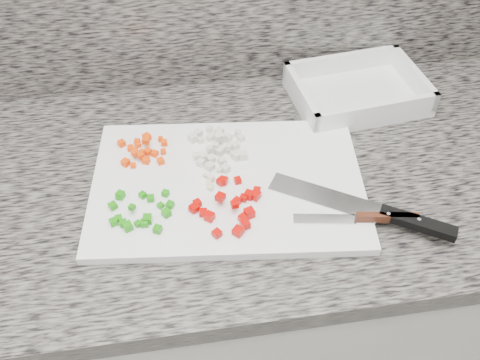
# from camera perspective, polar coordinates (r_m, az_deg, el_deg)

# --- Properties ---
(cabinet) EXTENTS (3.92, 0.62, 0.86)m
(cabinet) POSITION_cam_1_polar(r_m,az_deg,el_deg) (1.39, -3.45, -13.21)
(cabinet) COLOR silver
(cabinet) RESTS_ON ground
(countertop) EXTENTS (3.96, 0.64, 0.04)m
(countertop) POSITION_cam_1_polar(r_m,az_deg,el_deg) (1.03, -4.55, -0.33)
(countertop) COLOR #666159
(countertop) RESTS_ON cabinet
(cutting_board) EXTENTS (0.53, 0.38, 0.02)m
(cutting_board) POSITION_cam_1_polar(r_m,az_deg,el_deg) (0.98, -1.33, -0.44)
(cutting_board) COLOR white
(cutting_board) RESTS_ON countertop
(carrot_pile) EXTENTS (0.10, 0.09, 0.02)m
(carrot_pile) POSITION_cam_1_polar(r_m,az_deg,el_deg) (1.04, -10.38, 3.11)
(carrot_pile) COLOR #FF4405
(carrot_pile) RESTS_ON cutting_board
(onion_pile) EXTENTS (0.11, 0.13, 0.02)m
(onion_pile) POSITION_cam_1_polar(r_m,az_deg,el_deg) (1.03, -2.42, 3.63)
(onion_pile) COLOR silver
(onion_pile) RESTS_ON cutting_board
(green_pepper_pile) EXTENTS (0.12, 0.10, 0.02)m
(green_pepper_pile) POSITION_cam_1_polar(r_m,az_deg,el_deg) (0.93, -10.70, -3.40)
(green_pepper_pile) COLOR #1D890C
(green_pepper_pile) RESTS_ON cutting_board
(red_pepper_pile) EXTENTS (0.13, 0.14, 0.02)m
(red_pepper_pile) POSITION_cam_1_polar(r_m,az_deg,el_deg) (0.93, -0.86, -2.69)
(red_pepper_pile) COLOR #C30702
(red_pepper_pile) RESTS_ON cutting_board
(garlic_pile) EXTENTS (0.05, 0.06, 0.01)m
(garlic_pile) POSITION_cam_1_polar(r_m,az_deg,el_deg) (0.97, -2.78, 0.07)
(garlic_pile) COLOR beige
(garlic_pile) RESTS_ON cutting_board
(chef_knife) EXTENTS (0.29, 0.20, 0.02)m
(chef_knife) POSITION_cam_1_polar(r_m,az_deg,el_deg) (0.95, 15.14, -3.49)
(chef_knife) COLOR silver
(chef_knife) RESTS_ON cutting_board
(paring_knife) EXTENTS (0.21, 0.05, 0.02)m
(paring_knife) POSITION_cam_1_polar(r_m,az_deg,el_deg) (0.94, 13.83, -3.95)
(paring_knife) COLOR silver
(paring_knife) RESTS_ON cutting_board
(tray) EXTENTS (0.29, 0.23, 0.06)m
(tray) POSITION_cam_1_polar(r_m,az_deg,el_deg) (1.20, 12.37, 9.11)
(tray) COLOR white
(tray) RESTS_ON countertop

